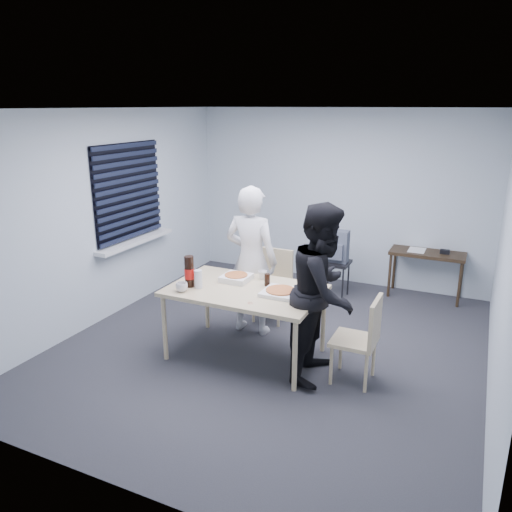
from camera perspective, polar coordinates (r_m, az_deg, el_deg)
The scene contains 19 objects.
room at distance 6.76m, azimuth -14.13°, elevation 6.23°, with size 5.00×5.00×5.00m.
dining_table at distance 5.29m, azimuth -1.25°, elevation -4.34°, with size 1.59×1.01×0.78m.
chair_far at distance 6.33m, azimuth 2.08°, elevation -2.68°, with size 0.42×0.42×0.89m.
chair_right at distance 4.97m, azimuth 12.16°, elevation -8.77°, with size 0.42×0.42×0.89m.
person_white at distance 5.84m, azimuth -0.55°, elevation -0.52°, with size 0.65×0.42×1.77m, color silver.
person_black at distance 4.91m, azimuth 7.68°, elevation -4.12°, with size 0.86×0.47×1.77m, color black.
side_table at distance 7.36m, azimuth 18.98°, elevation -0.14°, with size 1.01×0.45×0.67m.
stool at distance 7.12m, azimuth 9.09°, elevation -1.45°, with size 0.38×0.38×0.53m.
backpack at distance 7.02m, azimuth 9.19°, elevation 1.06°, with size 0.32×0.24×0.45m.
pizza_box_a at distance 5.50m, azimuth -2.27°, elevation -2.49°, with size 0.30×0.30×0.07m.
pizza_box_b at distance 5.12m, azimuth 2.84°, elevation -4.12°, with size 0.36×0.36×0.05m.
mug_a at distance 5.23m, azimuth -8.48°, elevation -3.54°, with size 0.12×0.12×0.10m, color silver.
mug_b at distance 5.54m, azimuth 0.77°, elevation -2.18°, with size 0.10×0.10×0.09m, color silver.
cola_glass at distance 5.33m, azimuth 1.29°, elevation -2.75°, with size 0.06×0.06×0.13m, color black.
soda_bottle at distance 5.33m, azimuth -7.63°, elevation -1.82°, with size 0.11×0.11×0.34m.
plastic_cups at distance 5.29m, azimuth -6.61°, elevation -2.64°, with size 0.08×0.08×0.20m, color silver.
rubber_band at distance 4.90m, azimuth -0.66°, elevation -5.40°, with size 0.05×0.05×0.00m, color red.
papers at distance 7.37m, azimuth 17.91°, elevation 0.65°, with size 0.22×0.30×0.01m, color white.
black_box at distance 7.33m, azimuth 20.77°, elevation 0.46°, with size 0.12×0.09×0.05m, color black.
Camera 1 is at (2.00, -4.76, 2.64)m, focal length 35.00 mm.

